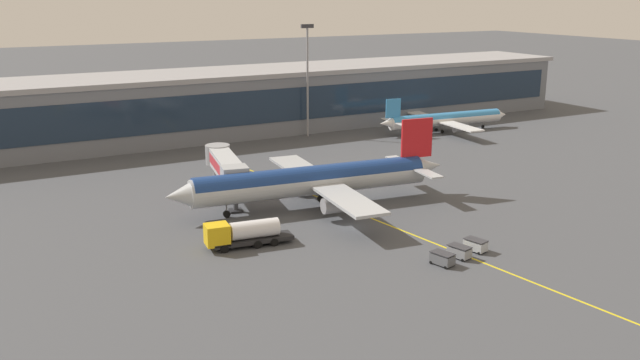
{
  "coord_description": "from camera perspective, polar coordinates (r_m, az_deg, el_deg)",
  "views": [
    {
      "loc": [
        -45.1,
        -73.26,
        30.08
      ],
      "look_at": [
        -0.24,
        8.14,
        4.5
      ],
      "focal_mm": 38.48,
      "sensor_mm": 36.0,
      "label": 1
    }
  ],
  "objects": [
    {
      "name": "ground_plane",
      "position": [
        91.14,
        2.61,
        -3.9
      ],
      "size": [
        700.0,
        700.0,
        0.0
      ],
      "primitive_type": "plane",
      "color": "#47494F"
    },
    {
      "name": "apron_lead_in_line",
      "position": [
        94.88,
        4.16,
        -3.14
      ],
      "size": [
        10.48,
        79.39,
        0.01
      ],
      "primitive_type": "cube",
      "rotation": [
        0.0,
        0.0,
        0.13
      ],
      "color": "yellow",
      "rests_on": "ground_plane"
    },
    {
      "name": "terminal_building",
      "position": [
        156.22,
        -4.03,
        6.78
      ],
      "size": [
        153.45,
        21.07,
        13.58
      ],
      "color": "slate",
      "rests_on": "ground_plane"
    },
    {
      "name": "main_airliner",
      "position": [
        98.22,
        -0.54,
        -0.02
      ],
      "size": [
        42.57,
        33.78,
        11.78
      ],
      "color": "#B2B7BC",
      "rests_on": "ground_plane"
    },
    {
      "name": "jet_bridge",
      "position": [
        103.81,
        -7.89,
        1.24
      ],
      "size": [
        6.77,
        17.81,
        6.69
      ],
      "color": "#B2B7BC",
      "rests_on": "ground_plane"
    },
    {
      "name": "fuel_tanker",
      "position": [
        84.05,
        -6.41,
        -4.41
      ],
      "size": [
        11.03,
        3.87,
        3.25
      ],
      "color": "#232326",
      "rests_on": "ground_plane"
    },
    {
      "name": "baggage_cart_0",
      "position": [
        79.68,
        10.14,
        -6.44
      ],
      "size": [
        2.15,
        2.94,
        1.48
      ],
      "color": "#595B60",
      "rests_on": "ground_plane"
    },
    {
      "name": "baggage_cart_1",
      "position": [
        82.1,
        11.51,
        -5.85
      ],
      "size": [
        2.15,
        2.94,
        1.48
      ],
      "color": "gray",
      "rests_on": "ground_plane"
    },
    {
      "name": "baggage_cart_2",
      "position": [
        84.57,
        12.8,
        -5.28
      ],
      "size": [
        2.15,
        2.94,
        1.48
      ],
      "color": "#B2B7BC",
      "rests_on": "ground_plane"
    },
    {
      "name": "commuter_jet_far",
      "position": [
        154.78,
        10.37,
        5.01
      ],
      "size": [
        33.09,
        26.44,
        8.16
      ],
      "color": "white",
      "rests_on": "ground_plane"
    },
    {
      "name": "apron_light_mast_0",
      "position": [
        145.93,
        -1.05,
        8.98
      ],
      "size": [
        2.8,
        0.5,
        23.62
      ],
      "color": "gray",
      "rests_on": "ground_plane"
    }
  ]
}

